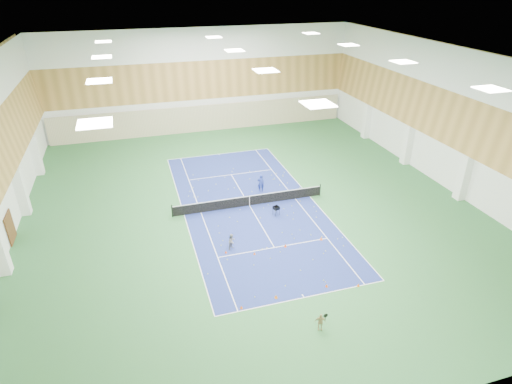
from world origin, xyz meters
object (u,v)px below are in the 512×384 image
at_px(tennis_net, 249,200).
at_px(ball_cart, 276,211).
at_px(coach, 261,183).
at_px(child_court, 232,241).
at_px(child_apron, 320,322).

height_order(tennis_net, ball_cart, tennis_net).
height_order(tennis_net, coach, coach).
bearing_deg(tennis_net, coach, 53.56).
bearing_deg(ball_cart, coach, 71.63).
height_order(child_court, ball_cart, child_court).
bearing_deg(coach, child_apron, 103.06).
height_order(child_court, child_apron, child_court).
height_order(coach, child_apron, coach).
relative_size(tennis_net, child_apron, 12.01).
bearing_deg(child_apron, tennis_net, 107.37).
distance_m(tennis_net, child_apron, 14.49).
bearing_deg(tennis_net, ball_cart, -52.22).
xyz_separation_m(coach, child_court, (-4.62, -7.93, -0.21)).
bearing_deg(child_court, tennis_net, 24.79).
relative_size(child_court, ball_cart, 1.50).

